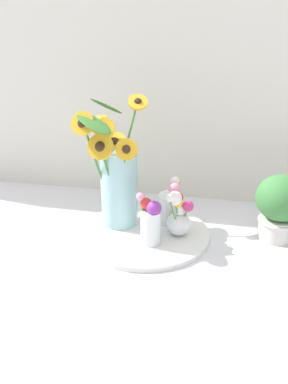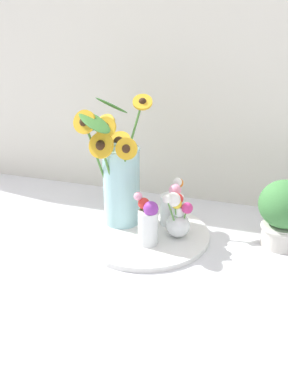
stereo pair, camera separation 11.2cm
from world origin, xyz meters
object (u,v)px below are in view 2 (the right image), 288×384
(vase_small_center, at_px, (148,221))
(vase_small_back, at_px, (172,206))
(potted_plant, at_px, (284,211))
(mason_jar_sunflowers, at_px, (119,176))
(vase_bulb_right, at_px, (178,217))
(serving_tray, at_px, (144,233))

(vase_small_center, distance_m, vase_small_back, 0.15)
(potted_plant, bearing_deg, vase_small_back, 178.95)
(mason_jar_sunflowers, height_order, potted_plant, mason_jar_sunflowers)
(vase_bulb_right, height_order, potted_plant, potted_plant)
(serving_tray, distance_m, potted_plant, 0.42)
(vase_small_center, relative_size, potted_plant, 0.77)
(mason_jar_sunflowers, bearing_deg, vase_small_center, -39.55)
(potted_plant, bearing_deg, serving_tray, -169.79)
(vase_bulb_right, bearing_deg, potted_plant, 14.01)
(vase_bulb_right, distance_m, potted_plant, 0.31)
(serving_tray, distance_m, mason_jar_sunflowers, 0.20)
(vase_small_back, bearing_deg, serving_tray, -131.68)
(mason_jar_sunflowers, height_order, vase_small_center, mason_jar_sunflowers)
(mason_jar_sunflowers, relative_size, vase_small_back, 2.57)
(vase_small_center, bearing_deg, mason_jar_sunflowers, 140.45)
(vase_small_back, bearing_deg, mason_jar_sunflowers, -167.22)
(serving_tray, relative_size, mason_jar_sunflowers, 1.01)
(serving_tray, xyz_separation_m, vase_small_center, (0.03, -0.07, 0.08))
(vase_small_center, height_order, vase_small_back, same)
(potted_plant, bearing_deg, vase_small_center, -159.54)
(serving_tray, bearing_deg, vase_bulb_right, -0.81)
(potted_plant, bearing_deg, vase_bulb_right, -165.99)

